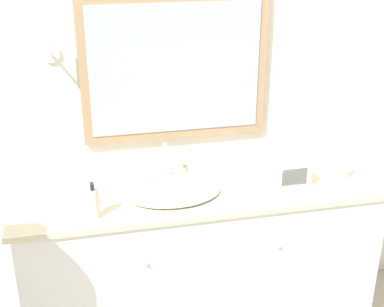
{
  "coord_description": "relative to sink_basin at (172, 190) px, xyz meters",
  "views": [
    {
      "loc": [
        -0.57,
        -2.06,
        2.18
      ],
      "look_at": [
        -0.05,
        0.32,
        1.11
      ],
      "focal_mm": 50.0,
      "sensor_mm": 36.0,
      "label": 1
    }
  ],
  "objects": [
    {
      "name": "wall_back",
      "position": [
        0.15,
        0.33,
        0.35
      ],
      "size": [
        8.0,
        0.18,
        2.55
      ],
      "color": "silver",
      "rests_on": "ground_plane"
    },
    {
      "name": "vanity_counter",
      "position": [
        0.16,
        0.02,
        -0.47
      ],
      "size": [
        1.91,
        0.56,
        0.91
      ],
      "color": "white",
      "rests_on": "ground_plane"
    },
    {
      "name": "sink_basin",
      "position": [
        0.0,
        0.0,
        0.0
      ],
      "size": [
        0.49,
        0.4,
        0.2
      ],
      "color": "silver",
      "rests_on": "vanity_counter"
    },
    {
      "name": "soap_bottle",
      "position": [
        -0.39,
        -0.16,
        0.06
      ],
      "size": [
        0.05,
        0.05,
        0.18
      ],
      "color": "beige",
      "rests_on": "vanity_counter"
    },
    {
      "name": "appliance_box",
      "position": [
        0.62,
        -0.02,
        0.05
      ],
      "size": [
        0.19,
        0.15,
        0.14
      ],
      "color": "white",
      "rests_on": "vanity_counter"
    },
    {
      "name": "picture_frame",
      "position": [
        0.87,
        -0.05,
        0.05
      ],
      "size": [
        0.12,
        0.01,
        0.15
      ],
      "color": "#B2B2B7",
      "rests_on": "vanity_counter"
    },
    {
      "name": "hand_towel_near_sink",
      "position": [
        0.8,
        0.17,
        0.0
      ],
      "size": [
        0.17,
        0.13,
        0.05
      ],
      "color": "white",
      "rests_on": "vanity_counter"
    },
    {
      "name": "hand_towel_far_corner",
      "position": [
        -0.47,
        -0.01,
        -0.0
      ],
      "size": [
        0.18,
        0.11,
        0.03
      ],
      "color": "#A8B7C6",
      "rests_on": "vanity_counter"
    },
    {
      "name": "metal_tray",
      "position": [
        0.44,
        0.14,
        -0.01
      ],
      "size": [
        0.16,
        0.12,
        0.01
      ],
      "color": "#ADADB2",
      "rests_on": "vanity_counter"
    }
  ]
}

